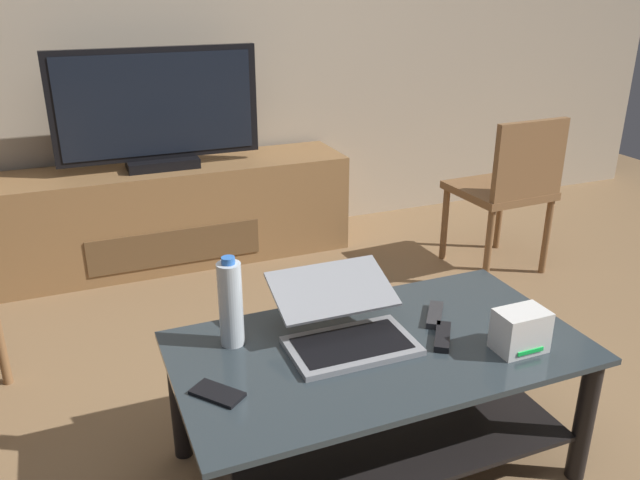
{
  "coord_description": "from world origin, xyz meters",
  "views": [
    {
      "loc": [
        -0.81,
        -1.42,
        1.47
      ],
      "look_at": [
        -0.01,
        0.54,
        0.6
      ],
      "focal_mm": 36.0,
      "sensor_mm": 36.0,
      "label": 1
    }
  ],
  "objects_px": {
    "cell_phone": "(217,393)",
    "tv_remote": "(442,336)",
    "laptop": "(344,322)",
    "soundbar_remote": "(435,315)",
    "media_cabinet": "(167,214)",
    "water_bottle_near": "(231,303)",
    "dining_chair": "(509,186)",
    "coffee_table": "(378,384)",
    "router_box": "(521,331)",
    "television": "(158,112)"
  },
  "relations": [
    {
      "from": "media_cabinet",
      "to": "dining_chair",
      "type": "bearing_deg",
      "value": -26.76
    },
    {
      "from": "laptop",
      "to": "router_box",
      "type": "bearing_deg",
      "value": -29.03
    },
    {
      "from": "television",
      "to": "cell_phone",
      "type": "bearing_deg",
      "value": -95.62
    },
    {
      "from": "coffee_table",
      "to": "water_bottle_near",
      "type": "bearing_deg",
      "value": 156.29
    },
    {
      "from": "soundbar_remote",
      "to": "coffee_table",
      "type": "bearing_deg",
      "value": -125.06
    },
    {
      "from": "media_cabinet",
      "to": "laptop",
      "type": "xyz_separation_m",
      "value": [
        0.23,
        -1.83,
        0.24
      ]
    },
    {
      "from": "tv_remote",
      "to": "soundbar_remote",
      "type": "xyz_separation_m",
      "value": [
        0.05,
        0.13,
        0.0
      ]
    },
    {
      "from": "cell_phone",
      "to": "tv_remote",
      "type": "bearing_deg",
      "value": -37.47
    },
    {
      "from": "laptop",
      "to": "soundbar_remote",
      "type": "bearing_deg",
      "value": 1.26
    },
    {
      "from": "coffee_table",
      "to": "television",
      "type": "height_order",
      "value": "television"
    },
    {
      "from": "cell_phone",
      "to": "water_bottle_near",
      "type": "bearing_deg",
      "value": 26.98
    },
    {
      "from": "soundbar_remote",
      "to": "media_cabinet",
      "type": "bearing_deg",
      "value": 143.29
    },
    {
      "from": "router_box",
      "to": "water_bottle_near",
      "type": "height_order",
      "value": "water_bottle_near"
    },
    {
      "from": "dining_chair",
      "to": "soundbar_remote",
      "type": "xyz_separation_m",
      "value": [
        -1.06,
        -1.0,
        -0.02
      ]
    },
    {
      "from": "media_cabinet",
      "to": "tv_remote",
      "type": "bearing_deg",
      "value": -75.31
    },
    {
      "from": "television",
      "to": "soundbar_remote",
      "type": "bearing_deg",
      "value": -72.68
    },
    {
      "from": "router_box",
      "to": "soundbar_remote",
      "type": "xyz_separation_m",
      "value": [
        -0.13,
        0.26,
        -0.05
      ]
    },
    {
      "from": "tv_remote",
      "to": "cell_phone",
      "type": "bearing_deg",
      "value": -143.44
    },
    {
      "from": "laptop",
      "to": "media_cabinet",
      "type": "bearing_deg",
      "value": 97.28
    },
    {
      "from": "coffee_table",
      "to": "soundbar_remote",
      "type": "distance_m",
      "value": 0.3
    },
    {
      "from": "water_bottle_near",
      "to": "cell_phone",
      "type": "distance_m",
      "value": 0.29
    },
    {
      "from": "dining_chair",
      "to": "laptop",
      "type": "bearing_deg",
      "value": -144.0
    },
    {
      "from": "water_bottle_near",
      "to": "soundbar_remote",
      "type": "bearing_deg",
      "value": -8.34
    },
    {
      "from": "router_box",
      "to": "tv_remote",
      "type": "height_order",
      "value": "router_box"
    },
    {
      "from": "dining_chair",
      "to": "soundbar_remote",
      "type": "distance_m",
      "value": 1.46
    },
    {
      "from": "laptop",
      "to": "dining_chair",
      "type": "bearing_deg",
      "value": 36.0
    },
    {
      "from": "media_cabinet",
      "to": "dining_chair",
      "type": "relative_size",
      "value": 2.37
    },
    {
      "from": "coffee_table",
      "to": "dining_chair",
      "type": "xyz_separation_m",
      "value": [
        1.31,
        1.09,
        0.17
      ]
    },
    {
      "from": "dining_chair",
      "to": "media_cabinet",
      "type": "bearing_deg",
      "value": 153.24
    },
    {
      "from": "cell_phone",
      "to": "tv_remote",
      "type": "height_order",
      "value": "tv_remote"
    },
    {
      "from": "water_bottle_near",
      "to": "soundbar_remote",
      "type": "xyz_separation_m",
      "value": [
        0.65,
        -0.09,
        -0.12
      ]
    },
    {
      "from": "soundbar_remote",
      "to": "water_bottle_near",
      "type": "bearing_deg",
      "value": -152.18
    },
    {
      "from": "coffee_table",
      "to": "cell_phone",
      "type": "xyz_separation_m",
      "value": [
        -0.51,
        -0.06,
        0.15
      ]
    },
    {
      "from": "television",
      "to": "water_bottle_near",
      "type": "xyz_separation_m",
      "value": [
        -0.09,
        -1.71,
        -0.25
      ]
    },
    {
      "from": "dining_chair",
      "to": "router_box",
      "type": "bearing_deg",
      "value": -126.57
    },
    {
      "from": "television",
      "to": "router_box",
      "type": "bearing_deg",
      "value": -71.53
    },
    {
      "from": "dining_chair",
      "to": "laptop",
      "type": "xyz_separation_m",
      "value": [
        -1.39,
        -1.01,
        0.03
      ]
    },
    {
      "from": "coffee_table",
      "to": "cell_phone",
      "type": "relative_size",
      "value": 8.76
    },
    {
      "from": "soundbar_remote",
      "to": "television",
      "type": "bearing_deg",
      "value": 143.49
    },
    {
      "from": "coffee_table",
      "to": "laptop",
      "type": "xyz_separation_m",
      "value": [
        -0.09,
        0.08,
        0.2
      ]
    },
    {
      "from": "cell_phone",
      "to": "dining_chair",
      "type": "bearing_deg",
      "value": -6.62
    },
    {
      "from": "coffee_table",
      "to": "router_box",
      "type": "height_order",
      "value": "router_box"
    },
    {
      "from": "dining_chair",
      "to": "tv_remote",
      "type": "xyz_separation_m",
      "value": [
        -1.12,
        -1.13,
        -0.02
      ]
    },
    {
      "from": "dining_chair",
      "to": "water_bottle_near",
      "type": "distance_m",
      "value": 1.94
    },
    {
      "from": "television",
      "to": "laptop",
      "type": "distance_m",
      "value": 1.85
    },
    {
      "from": "media_cabinet",
      "to": "water_bottle_near",
      "type": "height_order",
      "value": "water_bottle_near"
    },
    {
      "from": "cell_phone",
      "to": "tv_remote",
      "type": "distance_m",
      "value": 0.7
    },
    {
      "from": "tv_remote",
      "to": "laptop",
      "type": "bearing_deg",
      "value": -167.88
    },
    {
      "from": "router_box",
      "to": "soundbar_remote",
      "type": "distance_m",
      "value": 0.29
    },
    {
      "from": "media_cabinet",
      "to": "laptop",
      "type": "bearing_deg",
      "value": -82.72
    }
  ]
}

